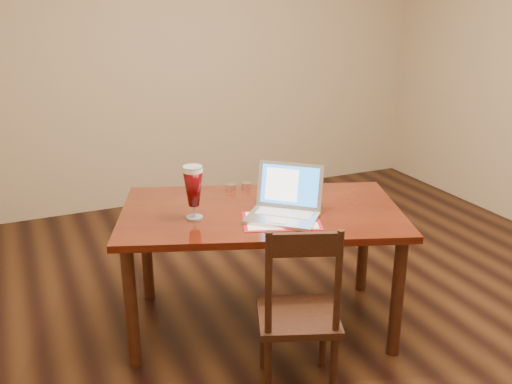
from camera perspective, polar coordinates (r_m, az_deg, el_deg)
name	(u,v)px	position (r m, az deg, el deg)	size (l,w,h in m)	color
ground	(336,328)	(3.45, 7.98, -13.29)	(5.00, 5.00, 0.00)	black
room_shell	(353,11)	(2.91, 9.65, 17.37)	(4.51, 5.01, 2.71)	tan
dining_table	(260,222)	(3.16, 0.37, -3.06)	(1.73, 1.33, 1.01)	#4E1A0A
dining_chair	(299,314)	(2.74, 4.32, -12.10)	(0.48, 0.47, 0.89)	#32180E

